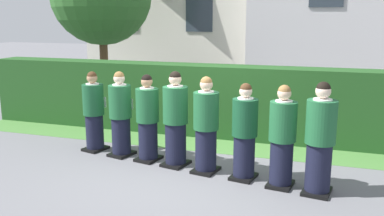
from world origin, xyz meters
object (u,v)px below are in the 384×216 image
at_px(student_front_row_5, 245,134).
at_px(student_front_row_7, 320,141).
at_px(student_front_row_2, 148,120).
at_px(student_front_row_6, 282,139).
at_px(student_front_row_1, 121,116).
at_px(student_front_row_0, 94,113).
at_px(student_front_row_4, 206,127).
at_px(student_front_row_3, 176,121).

distance_m(student_front_row_5, student_front_row_7, 1.15).
relative_size(student_front_row_2, student_front_row_6, 1.00).
bearing_deg(student_front_row_2, student_front_row_1, 170.71).
height_order(student_front_row_1, student_front_row_7, student_front_row_7).
bearing_deg(student_front_row_5, student_front_row_2, 169.63).
height_order(student_front_row_0, student_front_row_6, student_front_row_6).
bearing_deg(student_front_row_0, student_front_row_6, -10.75).
distance_m(student_front_row_0, student_front_row_7, 4.21).
bearing_deg(student_front_row_5, student_front_row_6, -12.56).
distance_m(student_front_row_4, student_front_row_6, 1.27).
relative_size(student_front_row_5, student_front_row_6, 0.99).
relative_size(student_front_row_3, student_front_row_6, 1.05).
xyz_separation_m(student_front_row_5, student_front_row_7, (1.13, -0.23, 0.05)).
distance_m(student_front_row_0, student_front_row_2, 1.23).
bearing_deg(student_front_row_6, student_front_row_7, -10.81).
bearing_deg(student_front_row_1, student_front_row_7, -10.63).
xyz_separation_m(student_front_row_0, student_front_row_4, (2.35, -0.46, 0.03)).
height_order(student_front_row_2, student_front_row_6, student_front_row_6).
bearing_deg(student_front_row_2, student_front_row_5, -10.37).
distance_m(student_front_row_2, student_front_row_4, 1.16).
distance_m(student_front_row_3, student_front_row_7, 2.41).
bearing_deg(student_front_row_7, student_front_row_2, 169.10).
distance_m(student_front_row_4, student_front_row_7, 1.81).
bearing_deg(student_front_row_1, student_front_row_4, -10.80).
relative_size(student_front_row_1, student_front_row_3, 0.96).
xyz_separation_m(student_front_row_2, student_front_row_7, (2.92, -0.56, 0.05)).
bearing_deg(student_front_row_3, student_front_row_6, -11.51).
bearing_deg(student_front_row_0, student_front_row_7, -10.76).
bearing_deg(student_front_row_2, student_front_row_6, -10.92).
xyz_separation_m(student_front_row_2, student_front_row_5, (1.79, -0.33, -0.01)).
height_order(student_front_row_1, student_front_row_4, student_front_row_4).
distance_m(student_front_row_1, student_front_row_6, 3.02).
xyz_separation_m(student_front_row_1, student_front_row_4, (1.72, -0.33, 0.01)).
height_order(student_front_row_2, student_front_row_5, student_front_row_2).
bearing_deg(student_front_row_3, student_front_row_7, -11.35).
relative_size(student_front_row_5, student_front_row_7, 0.93).
relative_size(student_front_row_0, student_front_row_7, 0.93).
distance_m(student_front_row_2, student_front_row_3, 0.57).
relative_size(student_front_row_1, student_front_row_6, 1.01).
xyz_separation_m(student_front_row_1, student_front_row_5, (2.37, -0.42, -0.02)).
bearing_deg(student_front_row_3, student_front_row_4, -14.00).
bearing_deg(student_front_row_4, student_front_row_7, -10.47).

